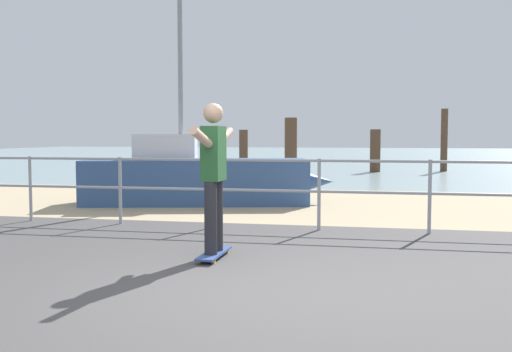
{
  "coord_description": "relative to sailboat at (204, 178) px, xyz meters",
  "views": [
    {
      "loc": [
        1.08,
        -4.92,
        1.39
      ],
      "look_at": [
        -0.36,
        2.0,
        0.9
      ],
      "focal_mm": 41.89,
      "sensor_mm": 36.0,
      "label": 1
    }
  ],
  "objects": [
    {
      "name": "groyne_post_3",
      "position": [
        5.81,
        12.07,
        0.67
      ],
      "size": [
        0.25,
        0.25,
        2.38
      ],
      "primitive_type": "cylinder",
      "color": "#513826",
      "rests_on": "ground"
    },
    {
      "name": "sea_surface",
      "position": [
        2.35,
        28.48,
        -0.52
      ],
      "size": [
        72.0,
        50.0,
        0.04
      ],
      "primitive_type": "cube",
      "color": "#849EA3",
      "rests_on": "ground"
    },
    {
      "name": "skateboarder",
      "position": [
        1.64,
        -5.11,
        0.5
      ],
      "size": [
        0.22,
        1.45,
        1.65
      ],
      "color": "#26262B",
      "rests_on": "skateboard"
    },
    {
      "name": "railing_fence",
      "position": [
        -0.47,
        -2.92,
        0.17
      ],
      "size": [
        12.28,
        0.05,
        1.05
      ],
      "color": "#9EA0A5",
      "rests_on": "ground"
    },
    {
      "name": "groyne_post_0",
      "position": [
        -1.81,
        11.42,
        0.28
      ],
      "size": [
        0.34,
        0.34,
        1.59
      ],
      "primitive_type": "cylinder",
      "color": "#513826",
      "rests_on": "ground"
    },
    {
      "name": "groyne_post_1",
      "position": [
        0.73,
        6.9,
        0.44
      ],
      "size": [
        0.38,
        0.38,
        1.92
      ],
      "primitive_type": "cylinder",
      "color": "#513826",
      "rests_on": "ground"
    },
    {
      "name": "sailboat",
      "position": [
        0.0,
        0.0,
        0.0
      ],
      "size": [
        5.07,
        2.4,
        5.01
      ],
      "color": "#335184",
      "rests_on": "ground"
    },
    {
      "name": "skateboard",
      "position": [
        1.64,
        -5.11,
        -0.45
      ],
      "size": [
        0.21,
        0.8,
        0.08
      ],
      "color": "#334C8C",
      "rests_on": "ground"
    },
    {
      "name": "beach_strip",
      "position": [
        2.35,
        0.48,
        -0.52
      ],
      "size": [
        24.0,
        6.0,
        0.04
      ],
      "primitive_type": "cube",
      "color": "tan",
      "rests_on": "ground"
    },
    {
      "name": "ground_plane",
      "position": [
        2.35,
        -7.52,
        -0.52
      ],
      "size": [
        24.0,
        10.0,
        0.04
      ],
      "primitive_type": "cube",
      "color": "#474444",
      "rests_on": "ground"
    },
    {
      "name": "groyne_post_2",
      "position": [
        3.27,
        11.16,
        0.28
      ],
      "size": [
        0.39,
        0.39,
        1.6
      ],
      "primitive_type": "cylinder",
      "color": "#513826",
      "rests_on": "ground"
    }
  ]
}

